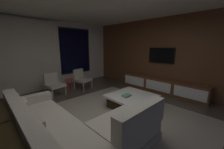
{
  "coord_description": "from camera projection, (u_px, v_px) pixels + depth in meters",
  "views": [
    {
      "loc": [
        -1.86,
        -2.12,
        1.71
      ],
      "look_at": [
        1.11,
        0.96,
        0.79
      ],
      "focal_mm": 21.73,
      "sensor_mm": 36.0,
      "label": 1
    }
  ],
  "objects": [
    {
      "name": "accent_chair_by_curtain",
      "position": [
        53.0,
        83.0,
        4.7
      ],
      "size": [
        0.61,
        0.63,
        0.78
      ],
      "color": "#B2ADA0",
      "rests_on": "floor"
    },
    {
      "name": "media_console",
      "position": [
        162.0,
        86.0,
        4.97
      ],
      "size": [
        0.46,
        3.1,
        0.52
      ],
      "color": "brown",
      "rests_on": "floor"
    },
    {
      "name": "back_wall_with_window",
      "position": [
        44.0,
        55.0,
        5.33
      ],
      "size": [
        6.6,
        0.3,
        2.7
      ],
      "color": "silver",
      "rests_on": "floor"
    },
    {
      "name": "book_stack_on_coffee_table",
      "position": [
        127.0,
        95.0,
        3.66
      ],
      "size": [
        0.27,
        0.17,
        0.05
      ],
      "color": "#A49A87",
      "rests_on": "coffee_table"
    },
    {
      "name": "area_rug",
      "position": [
        120.0,
        117.0,
        3.27
      ],
      "size": [
        3.2,
        3.8,
        0.01
      ],
      "primitive_type": "cube",
      "color": "gray",
      "rests_on": "floor"
    },
    {
      "name": "coffee_table",
      "position": [
        132.0,
        101.0,
        3.79
      ],
      "size": [
        1.16,
        1.16,
        0.36
      ],
      "color": "black",
      "rests_on": "floor"
    },
    {
      "name": "floor",
      "position": [
        106.0,
        122.0,
        3.11
      ],
      "size": [
        9.2,
        9.2,
        0.0
      ],
      "primitive_type": "plane",
      "color": "#473D33"
    },
    {
      "name": "side_stool",
      "position": [
        69.0,
        82.0,
        5.1
      ],
      "size": [
        0.32,
        0.32,
        0.46
      ],
      "color": "red",
      "rests_on": "floor"
    },
    {
      "name": "accent_chair_near_window",
      "position": [
        81.0,
        78.0,
        5.43
      ],
      "size": [
        0.66,
        0.68,
        0.78
      ],
      "color": "#B2ADA0",
      "rests_on": "floor"
    },
    {
      "name": "sectional_couch",
      "position": [
        69.0,
        131.0,
        2.3
      ],
      "size": [
        1.98,
        2.5,
        0.82
      ],
      "color": "#A49C8C",
      "rests_on": "floor"
    },
    {
      "name": "mounted_tv",
      "position": [
        161.0,
        55.0,
        5.0
      ],
      "size": [
        0.05,
        0.97,
        0.57
      ],
      "color": "black"
    },
    {
      "name": "media_wall",
      "position": [
        169.0,
        56.0,
        4.9
      ],
      "size": [
        0.12,
        7.8,
        2.7
      ],
      "color": "brown",
      "rests_on": "floor"
    }
  ]
}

